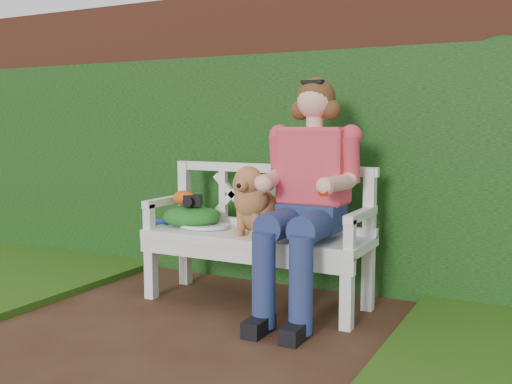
% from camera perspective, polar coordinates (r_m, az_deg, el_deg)
% --- Properties ---
extents(ground, '(60.00, 60.00, 0.00)m').
position_cam_1_polar(ground, '(3.27, -10.70, -15.03)').
color(ground, '#391C0F').
extents(brick_wall, '(10.00, 0.30, 2.20)m').
position_cam_1_polar(brick_wall, '(4.68, 3.46, 5.38)').
color(brick_wall, brown).
rests_on(brick_wall, ground).
extents(ivy_hedge, '(10.00, 0.18, 1.70)m').
position_cam_1_polar(ivy_hedge, '(4.49, 2.31, 2.14)').
color(ivy_hedge, '#2B6220').
rests_on(ivy_hedge, ground).
extents(garden_bench, '(1.64, 0.78, 0.48)m').
position_cam_1_polar(garden_bench, '(3.99, 0.00, -7.29)').
color(garden_bench, white).
rests_on(garden_bench, ground).
extents(seated_woman, '(0.67, 0.87, 1.49)m').
position_cam_1_polar(seated_woman, '(3.72, 5.23, -0.41)').
color(seated_woman, '#DB4A63').
rests_on(seated_woman, ground).
extents(dog, '(0.35, 0.45, 0.45)m').
position_cam_1_polar(dog, '(3.90, 0.01, -0.65)').
color(dog, '#97612F').
rests_on(dog, garden_bench).
extents(tennis_racket, '(0.75, 0.49, 0.03)m').
position_cam_1_polar(tennis_racket, '(4.15, -5.33, -3.15)').
color(tennis_racket, white).
rests_on(tennis_racket, garden_bench).
extents(green_bag, '(0.48, 0.40, 0.15)m').
position_cam_1_polar(green_bag, '(4.19, -6.23, -2.28)').
color(green_bag, '#136716').
rests_on(green_bag, garden_bench).
extents(camera_item, '(0.14, 0.12, 0.08)m').
position_cam_1_polar(camera_item, '(4.14, -6.02, -0.81)').
color(camera_item, black).
rests_on(camera_item, green_bag).
extents(baseball_glove, '(0.18, 0.14, 0.10)m').
position_cam_1_polar(baseball_glove, '(4.19, -6.89, -0.56)').
color(baseball_glove, '#CD530F').
rests_on(baseball_glove, green_bag).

